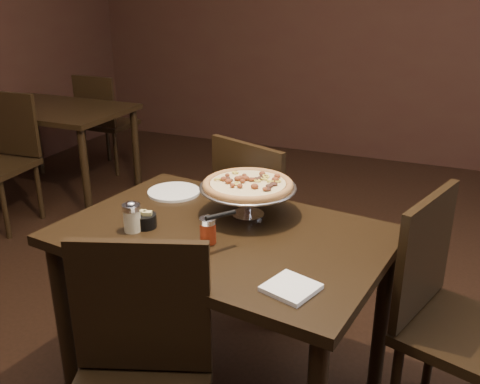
% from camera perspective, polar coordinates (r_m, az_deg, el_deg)
% --- Properties ---
extents(room, '(6.04, 7.04, 2.84)m').
position_cam_1_polar(room, '(1.82, 1.08, 14.49)').
color(room, black).
rests_on(room, ground).
extents(dining_table, '(1.30, 0.96, 0.75)m').
position_cam_1_polar(dining_table, '(2.06, -1.84, -6.70)').
color(dining_table, black).
rests_on(dining_table, ground).
extents(background_table, '(1.15, 0.77, 0.72)m').
position_cam_1_polar(background_table, '(4.46, -19.22, 7.35)').
color(background_table, black).
rests_on(background_table, ground).
extents(pizza_stand, '(0.39, 0.39, 0.16)m').
position_cam_1_polar(pizza_stand, '(2.10, 0.85, 0.75)').
color(pizza_stand, silver).
rests_on(pizza_stand, dining_table).
extents(parmesan_shaker, '(0.07, 0.07, 0.12)m').
position_cam_1_polar(parmesan_shaker, '(2.03, -11.46, -2.63)').
color(parmesan_shaker, beige).
rests_on(parmesan_shaker, dining_table).
extents(pepper_flake_shaker, '(0.06, 0.06, 0.11)m').
position_cam_1_polar(pepper_flake_shaker, '(1.91, -3.44, -4.04)').
color(pepper_flake_shaker, maroon).
rests_on(pepper_flake_shaker, dining_table).
extents(packet_caddy, '(0.09, 0.09, 0.07)m').
position_cam_1_polar(packet_caddy, '(2.06, -10.08, -2.98)').
color(packet_caddy, black).
rests_on(packet_caddy, dining_table).
extents(napkin_stack, '(0.18, 0.18, 0.02)m').
position_cam_1_polar(napkin_stack, '(1.65, 5.47, -10.13)').
color(napkin_stack, white).
rests_on(napkin_stack, dining_table).
extents(plate_left, '(0.23, 0.23, 0.01)m').
position_cam_1_polar(plate_left, '(2.38, -7.07, 0.01)').
color(plate_left, white).
rests_on(plate_left, dining_table).
extents(plate_near, '(0.24, 0.24, 0.01)m').
position_cam_1_polar(plate_near, '(1.77, -7.36, -7.91)').
color(plate_near, white).
rests_on(plate_near, dining_table).
extents(serving_spatula, '(0.15, 0.15, 0.02)m').
position_cam_1_polar(serving_spatula, '(1.83, -2.09, -2.56)').
color(serving_spatula, silver).
rests_on(serving_spatula, pizza_stand).
extents(chair_far, '(0.57, 0.57, 0.94)m').
position_cam_1_polar(chair_far, '(2.68, 2.52, -3.02)').
color(chair_far, black).
rests_on(chair_far, ground).
extents(chair_side, '(0.55, 0.55, 0.93)m').
position_cam_1_polar(chair_side, '(2.12, 21.57, -11.90)').
color(chair_side, black).
rests_on(chair_side, ground).
extents(bg_chair_far, '(0.41, 0.41, 0.88)m').
position_cam_1_polar(bg_chair_far, '(4.97, -14.27, 7.53)').
color(bg_chair_far, black).
rests_on(bg_chair_far, ground).
extents(bg_chair_near, '(0.45, 0.45, 0.92)m').
position_cam_1_polar(bg_chair_near, '(4.08, -23.93, 3.66)').
color(bg_chair_near, black).
rests_on(bg_chair_near, ground).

